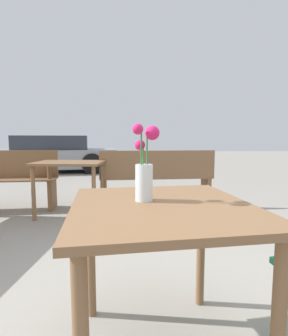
% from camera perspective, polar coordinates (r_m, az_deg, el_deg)
% --- Properties ---
extents(table_front, '(0.85, 0.90, 0.73)m').
position_cam_1_polar(table_front, '(1.19, 3.85, -13.01)').
color(table_front, brown).
rests_on(table_front, ground_plane).
extents(flower_vase, '(0.12, 0.11, 0.35)m').
position_cam_1_polar(flower_vase, '(1.19, 0.12, -0.96)').
color(flower_vase, silver).
rests_on(flower_vase, table_front).
extents(bench_middle, '(1.70, 0.42, 0.85)m').
position_cam_1_polar(bench_middle, '(3.91, 2.84, -1.77)').
color(bench_middle, brown).
rests_on(bench_middle, ground_plane).
extents(bench_far, '(1.45, 0.43, 0.85)m').
position_cam_1_polar(bench_far, '(4.28, -27.87, -1.97)').
color(bench_far, brown).
rests_on(bench_far, ground_plane).
extents(table_back, '(0.94, 0.72, 0.72)m').
position_cam_1_polar(table_back, '(3.59, -15.90, -0.59)').
color(table_back, brown).
rests_on(table_back, ground_plane).
extents(parked_car, '(4.00, 2.21, 1.11)m').
position_cam_1_polar(parked_car, '(8.64, -19.14, 2.83)').
color(parked_car, gray).
rests_on(parked_car, ground_plane).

